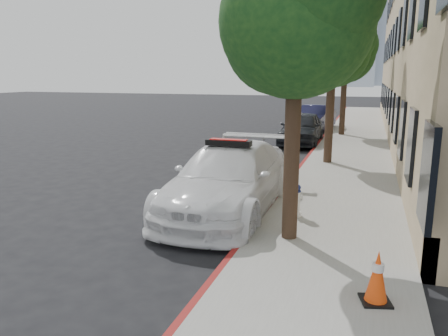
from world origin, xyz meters
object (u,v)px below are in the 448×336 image
police_car (229,179)px  traffic_cone (377,277)px  parked_car_far (315,118)px  parked_car_mid (301,128)px  fire_hydrant (295,200)px

police_car → traffic_cone: bearing=-48.3°
police_car → parked_car_far: size_ratio=1.22×
parked_car_mid → fire_hydrant: (1.59, -11.54, -0.26)m
fire_hydrant → police_car: bearing=146.5°
parked_car_far → police_car: bearing=-83.2°
parked_car_mid → traffic_cone: bearing=-78.1°
police_car → parked_car_far: bearing=89.5°
parked_car_far → fire_hydrant: bearing=-77.5°
traffic_cone → police_car: bearing=131.8°
parked_car_mid → parked_car_far: 5.21m
parked_car_mid → traffic_cone: parked_car_mid is taller
fire_hydrant → traffic_cone: bearing=-86.5°
police_car → fire_hydrant: police_car is taller
parked_car_far → fire_hydrant: (1.59, -16.75, -0.25)m
parked_car_far → parked_car_mid: bearing=-82.9°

